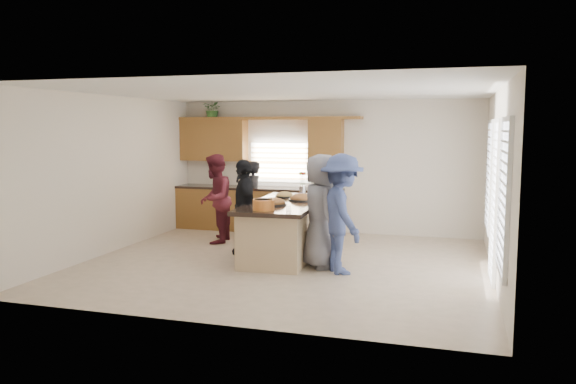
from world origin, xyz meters
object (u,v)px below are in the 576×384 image
(woman_left_mid, at_px, (215,199))
(woman_left_front, at_px, (244,208))
(salad_bowl, at_px, (264,204))
(woman_left_back, at_px, (252,197))
(woman_right_back, at_px, (342,214))
(woman_right_front, at_px, (320,211))
(island, at_px, (285,230))

(woman_left_mid, height_order, woman_left_front, woman_left_mid)
(salad_bowl, distance_m, woman_left_mid, 2.35)
(woman_left_back, height_order, woman_left_mid, woman_left_mid)
(woman_left_front, relative_size, woman_right_back, 0.92)
(woman_right_back, bearing_deg, woman_left_front, 40.00)
(woman_left_front, distance_m, woman_right_front, 1.54)
(island, relative_size, woman_right_back, 1.50)
(woman_right_front, bearing_deg, woman_right_back, -151.75)
(woman_left_front, height_order, woman_right_front, woman_right_front)
(woman_right_back, bearing_deg, woman_left_back, 11.91)
(woman_right_front, bearing_deg, woman_left_front, 42.46)
(island, distance_m, woman_left_mid, 1.81)
(island, xyz_separation_m, woman_left_back, (-1.34, 1.98, 0.31))
(woman_left_back, relative_size, woman_left_front, 0.90)
(woman_right_back, bearing_deg, salad_bowl, 68.37)
(woman_left_mid, bearing_deg, woman_left_front, 37.89)
(island, height_order, woman_left_front, woman_left_front)
(island, xyz_separation_m, woman_right_front, (0.78, -0.63, 0.46))
(island, xyz_separation_m, woman_right_back, (1.17, -0.87, 0.47))
(salad_bowl, distance_m, woman_right_front, 0.92)
(woman_left_back, xyz_separation_m, woman_right_back, (2.51, -2.85, 0.16))
(woman_left_front, bearing_deg, salad_bowl, 6.58)
(woman_left_back, bearing_deg, woman_right_front, 51.98)
(salad_bowl, relative_size, woman_right_front, 0.19)
(salad_bowl, height_order, woman_left_front, woman_left_front)
(woman_left_back, distance_m, woman_left_mid, 1.33)
(woman_right_front, bearing_deg, salad_bowl, 86.39)
(island, height_order, woman_left_back, woman_left_back)
(woman_right_back, bearing_deg, woman_left_mid, 31.45)
(salad_bowl, height_order, woman_left_back, woman_left_back)
(woman_left_mid, xyz_separation_m, woman_right_back, (2.80, -1.55, 0.06))
(woman_left_back, bearing_deg, woman_left_front, 29.58)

